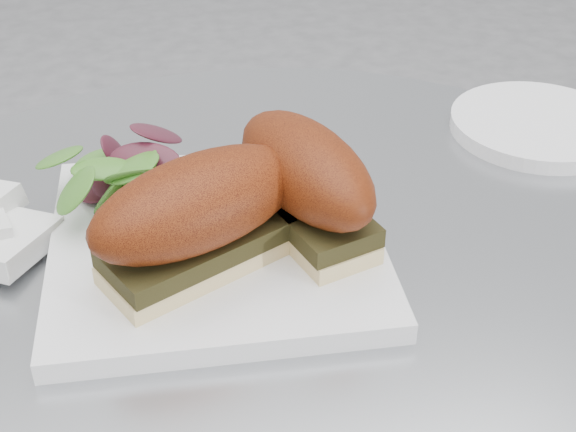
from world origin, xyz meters
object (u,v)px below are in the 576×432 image
at_px(sandwich_left, 200,213).
at_px(saucer, 538,125).
at_px(sandwich_right, 305,179).
at_px(plate, 216,243).

distance_m(sandwich_left, saucer, 0.37).
bearing_deg(saucer, sandwich_right, -155.20).
height_order(plate, saucer, plate).
xyz_separation_m(sandwich_right, saucer, (0.26, 0.12, -0.05)).
bearing_deg(sandwich_right, saucer, 99.92).
distance_m(sandwich_left, sandwich_right, 0.08).
height_order(sandwich_left, saucer, sandwich_left).
bearing_deg(sandwich_right, sandwich_left, -87.40).
relative_size(plate, sandwich_left, 1.35).
bearing_deg(plate, sandwich_right, -8.08).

